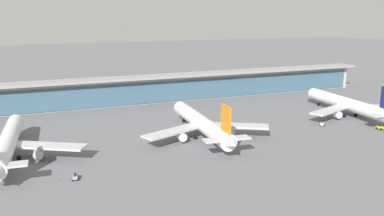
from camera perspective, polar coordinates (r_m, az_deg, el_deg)
ground_plane at (r=158.41m, az=3.00°, el=-4.49°), size 1200.00×1200.00×0.00m
airliner_left_stand at (r=149.11m, az=-24.49°, el=-4.52°), size 51.45×67.16×17.87m
airliner_centre_stand at (r=160.25m, az=1.39°, el=-2.18°), size 51.50×67.15×17.87m
airliner_right_stand at (r=208.07m, az=21.11°, el=0.46°), size 51.42×67.15×17.87m
service_truck_near_nose_white at (r=186.72m, az=17.82°, el=-2.14°), size 3.26×3.18×2.05m
service_truck_mid_apron_grey at (r=125.87m, az=-16.05°, el=-9.26°), size 2.22×3.13×2.05m
service_truck_by_tail_yellow at (r=189.71m, az=24.86°, el=-2.49°), size 2.11×3.08×2.05m
terminal_building at (r=225.49m, az=-5.36°, el=2.76°), size 271.64×12.80×15.20m
safety_cone_alpha at (r=127.79m, az=-17.94°, el=-9.32°), size 0.62×0.62×0.70m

